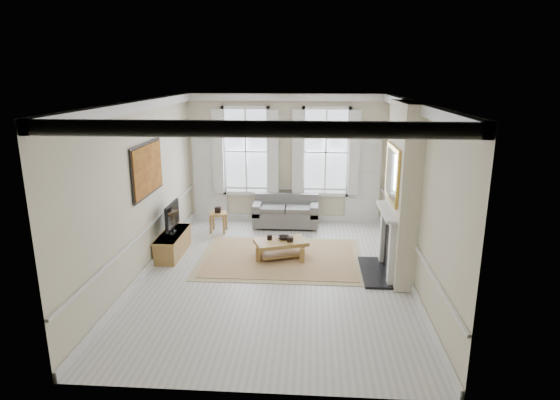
# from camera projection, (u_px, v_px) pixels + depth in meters

# --- Properties ---
(floor) EXTENTS (7.20, 7.20, 0.00)m
(floor) POSITION_uv_depth(u_px,v_px,m) (275.00, 274.00, 9.35)
(floor) COLOR #B7B5AD
(floor) RESTS_ON ground
(ceiling) EXTENTS (7.20, 7.20, 0.00)m
(ceiling) POSITION_uv_depth(u_px,v_px,m) (275.00, 101.00, 8.46)
(ceiling) COLOR white
(ceiling) RESTS_ON back_wall
(back_wall) EXTENTS (5.20, 0.00, 5.20)m
(back_wall) POSITION_uv_depth(u_px,v_px,m) (286.00, 159.00, 12.37)
(back_wall) COLOR beige
(back_wall) RESTS_ON floor
(left_wall) EXTENTS (0.00, 7.20, 7.20)m
(left_wall) POSITION_uv_depth(u_px,v_px,m) (142.00, 190.00, 9.08)
(left_wall) COLOR beige
(left_wall) RESTS_ON floor
(right_wall) EXTENTS (0.00, 7.20, 7.20)m
(right_wall) POSITION_uv_depth(u_px,v_px,m) (413.00, 194.00, 8.73)
(right_wall) COLOR beige
(right_wall) RESTS_ON floor
(window_left) EXTENTS (1.26, 0.20, 2.20)m
(window_left) POSITION_uv_depth(u_px,v_px,m) (246.00, 151.00, 12.34)
(window_left) COLOR #B2BCC6
(window_left) RESTS_ON back_wall
(window_right) EXTENTS (1.26, 0.20, 2.20)m
(window_right) POSITION_uv_depth(u_px,v_px,m) (326.00, 152.00, 12.20)
(window_right) COLOR #B2BCC6
(window_right) RESTS_ON back_wall
(door_left) EXTENTS (0.90, 0.08, 2.30)m
(door_left) POSITION_uv_depth(u_px,v_px,m) (210.00, 178.00, 12.61)
(door_left) COLOR silver
(door_left) RESTS_ON floor
(door_right) EXTENTS (0.90, 0.08, 2.30)m
(door_right) POSITION_uv_depth(u_px,v_px,m) (363.00, 181.00, 12.34)
(door_right) COLOR silver
(door_right) RESTS_ON floor
(painting) EXTENTS (0.05, 1.66, 1.06)m
(painting) POSITION_uv_depth(u_px,v_px,m) (148.00, 169.00, 9.27)
(painting) COLOR #B4791E
(painting) RESTS_ON left_wall
(chimney_breast) EXTENTS (0.35, 1.70, 3.38)m
(chimney_breast) POSITION_uv_depth(u_px,v_px,m) (402.00, 192.00, 8.94)
(chimney_breast) COLOR beige
(chimney_breast) RESTS_ON floor
(hearth) EXTENTS (0.55, 1.50, 0.05)m
(hearth) POSITION_uv_depth(u_px,v_px,m) (375.00, 272.00, 9.40)
(hearth) COLOR black
(hearth) RESTS_ON floor
(fireplace) EXTENTS (0.21, 1.45, 1.33)m
(fireplace) POSITION_uv_depth(u_px,v_px,m) (387.00, 239.00, 9.20)
(fireplace) COLOR silver
(fireplace) RESTS_ON floor
(mirror) EXTENTS (0.06, 1.26, 1.06)m
(mirror) POSITION_uv_depth(u_px,v_px,m) (392.00, 174.00, 8.86)
(mirror) COLOR gold
(mirror) RESTS_ON chimney_breast
(sofa) EXTENTS (1.68, 0.82, 0.82)m
(sofa) POSITION_uv_depth(u_px,v_px,m) (286.00, 213.00, 12.25)
(sofa) COLOR slate
(sofa) RESTS_ON floor
(side_table) EXTENTS (0.51, 0.51, 0.51)m
(side_table) POSITION_uv_depth(u_px,v_px,m) (218.00, 217.00, 11.78)
(side_table) COLOR olive
(side_table) RESTS_ON floor
(rug) EXTENTS (3.50, 2.60, 0.02)m
(rug) POSITION_uv_depth(u_px,v_px,m) (281.00, 258.00, 10.16)
(rug) COLOR #A68556
(rug) RESTS_ON floor
(coffee_table) EXTENTS (1.25, 0.98, 0.41)m
(coffee_table) POSITION_uv_depth(u_px,v_px,m) (281.00, 244.00, 10.08)
(coffee_table) COLOR olive
(coffee_table) RESTS_ON rug
(ceramic_pot_a) EXTENTS (0.11, 0.11, 0.11)m
(ceramic_pot_a) POSITION_uv_depth(u_px,v_px,m) (270.00, 237.00, 10.11)
(ceramic_pot_a) COLOR black
(ceramic_pot_a) RESTS_ON coffee_table
(ceramic_pot_b) EXTENTS (0.14, 0.14, 0.10)m
(ceramic_pot_b) POSITION_uv_depth(u_px,v_px,m) (290.00, 239.00, 9.98)
(ceramic_pot_b) COLOR black
(ceramic_pot_b) RESTS_ON coffee_table
(bowl) EXTENTS (0.28, 0.28, 0.06)m
(bowl) POSITION_uv_depth(u_px,v_px,m) (284.00, 238.00, 10.14)
(bowl) COLOR black
(bowl) RESTS_ON coffee_table
(tv_stand) EXTENTS (0.45, 1.39, 0.50)m
(tv_stand) POSITION_uv_depth(u_px,v_px,m) (173.00, 244.00, 10.33)
(tv_stand) COLOR olive
(tv_stand) RESTS_ON floor
(tv) EXTENTS (0.08, 0.90, 0.68)m
(tv) POSITION_uv_depth(u_px,v_px,m) (172.00, 216.00, 10.16)
(tv) COLOR black
(tv) RESTS_ON tv_stand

